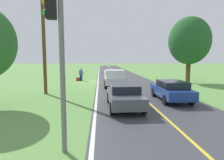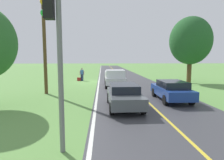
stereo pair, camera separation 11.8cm
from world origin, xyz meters
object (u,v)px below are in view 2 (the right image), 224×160
Objects in this scene: sedan_ahead_same_lane at (124,95)px; utility_pole_roadside at (44,40)px; hitchhiker_walking at (82,74)px; pickup_truck_passing at (115,78)px; suitcase_carried at (79,79)px; tree_far_side_near at (190,41)px; sedan_mid_oncoming at (171,90)px; traffic_light_mast at (54,38)px.

utility_pole_roadside reaches higher than sedan_ahead_same_lane.
hitchhiker_walking is 0.32× the size of pickup_truck_passing.
pickup_truck_passing is 8.84m from sedan_ahead_same_lane.
suitcase_carried is 14.86m from tree_far_side_near.
pickup_truck_passing is (-4.46, 5.50, 0.74)m from suitcase_carried.
sedan_ahead_same_lane is at bearing 18.62° from suitcase_carried.
sedan_ahead_same_lane is at bearing 26.57° from sedan_mid_oncoming.
utility_pole_roadside is at bearing 77.84° from hitchhiker_walking.
pickup_truck_passing is 1.22× the size of sedan_ahead_same_lane.
sedan_mid_oncoming is (-7.59, 12.62, -0.23)m from hitchhiker_walking.
tree_far_side_near reaches higher than suitcase_carried.
hitchhiker_walking is 20.03m from traffic_light_mast.
tree_far_side_near is (-13.70, 3.06, 4.86)m from suitcase_carried.
suitcase_carried is 14.90m from sedan_mid_oncoming.
hitchhiker_walking is 10.30m from utility_pole_roadside.
pickup_truck_passing is 0.61× the size of utility_pole_roadside.
sedan_mid_oncoming is at bearing 161.95° from utility_pole_roadside.
traffic_light_mast is at bearing 107.78° from utility_pole_roadside.
suitcase_carried is 0.10× the size of sedan_ahead_same_lane.
traffic_light_mast is (2.76, 14.25, 2.59)m from pickup_truck_passing.
sedan_mid_oncoming is at bearing 121.03° from hitchhiker_walking.
tree_far_side_near is at bearing -165.17° from pickup_truck_passing.
utility_pole_roadside is (2.04, 9.48, 3.47)m from hitchhiker_walking.
pickup_truck_passing is at bearing -100.98° from traffic_light_mast.
hitchhiker_walking reaches higher than sedan_mid_oncoming.
pickup_truck_passing reaches higher than hitchhiker_walking.
suitcase_carried is at bearing -57.44° from sedan_mid_oncoming.
hitchhiker_walking is 0.39× the size of sedan_ahead_same_lane.
utility_pole_roadside is (9.64, -3.14, 3.70)m from sedan_mid_oncoming.
tree_far_side_near reaches higher than sedan_mid_oncoming.
sedan_ahead_same_lane is at bearing -116.86° from traffic_light_mast.
sedan_ahead_same_lane is (0.02, 8.84, -0.21)m from pickup_truck_passing.
utility_pole_roadside is (3.32, -10.34, 0.90)m from traffic_light_mast.
sedan_ahead_same_lane is (-4.01, 14.41, -0.23)m from hitchhiker_walking.
pickup_truck_passing is at bearing 40.45° from suitcase_carried.
tree_far_side_near is 16.60m from utility_pole_roadside.
sedan_ahead_same_lane is (9.26, 11.29, -4.33)m from tree_far_side_near.
tree_far_side_near is (-9.24, -2.45, 4.12)m from pickup_truck_passing.
sedan_mid_oncoming is (-3.58, -1.79, 0.00)m from sedan_ahead_same_lane.
traffic_light_mast is at bearing 93.67° from hitchhiker_walking.
traffic_light_mast is 6.68m from sedan_ahead_same_lane.
hitchhiker_walking is 14.73m from sedan_mid_oncoming.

